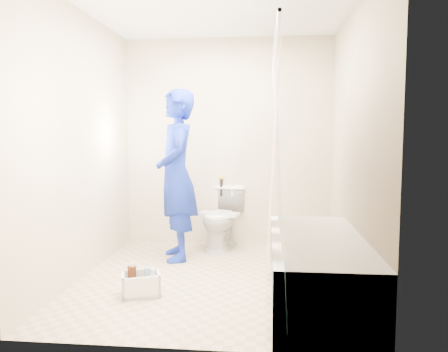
# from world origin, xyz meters

# --- Properties ---
(floor) EXTENTS (2.60, 2.60, 0.00)m
(floor) POSITION_xyz_m (0.00, 0.00, 0.00)
(floor) COLOR tan
(floor) RESTS_ON ground
(ceiling) EXTENTS (2.40, 2.60, 0.02)m
(ceiling) POSITION_xyz_m (0.00, 0.00, 2.40)
(ceiling) COLOR white
(ceiling) RESTS_ON wall_back
(wall_back) EXTENTS (2.40, 0.02, 2.40)m
(wall_back) POSITION_xyz_m (0.00, 1.30, 1.20)
(wall_back) COLOR beige
(wall_back) RESTS_ON ground
(wall_front) EXTENTS (2.40, 0.02, 2.40)m
(wall_front) POSITION_xyz_m (0.00, -1.30, 1.20)
(wall_front) COLOR beige
(wall_front) RESTS_ON ground
(wall_left) EXTENTS (0.02, 2.60, 2.40)m
(wall_left) POSITION_xyz_m (-1.20, 0.00, 1.20)
(wall_left) COLOR beige
(wall_left) RESTS_ON ground
(wall_right) EXTENTS (0.02, 2.60, 2.40)m
(wall_right) POSITION_xyz_m (1.20, 0.00, 1.20)
(wall_right) COLOR beige
(wall_right) RESTS_ON ground
(bathtub) EXTENTS (0.70, 1.75, 0.50)m
(bathtub) POSITION_xyz_m (0.85, -0.43, 0.27)
(bathtub) COLOR white
(bathtub) RESTS_ON ground
(curtain_rod) EXTENTS (0.02, 1.90, 0.02)m
(curtain_rod) POSITION_xyz_m (0.52, -0.43, 1.95)
(curtain_rod) COLOR silver
(curtain_rod) RESTS_ON wall_back
(shower_curtain) EXTENTS (0.06, 1.75, 1.80)m
(shower_curtain) POSITION_xyz_m (0.52, -0.43, 1.02)
(shower_curtain) COLOR white
(shower_curtain) RESTS_ON curtain_rod
(toilet) EXTENTS (0.54, 0.76, 0.71)m
(toilet) POSITION_xyz_m (-0.04, 1.08, 0.35)
(toilet) COLOR silver
(toilet) RESTS_ON ground
(tank_lid) EXTENTS (0.46, 0.28, 0.03)m
(tank_lid) POSITION_xyz_m (-0.07, 0.97, 0.41)
(tank_lid) COLOR white
(tank_lid) RESTS_ON toilet
(tank_internals) EXTENTS (0.17, 0.07, 0.23)m
(tank_internals) POSITION_xyz_m (-0.04, 1.27, 0.70)
(tank_internals) COLOR black
(tank_internals) RESTS_ON toilet
(plumber) EXTENTS (0.60, 0.74, 1.76)m
(plumber) POSITION_xyz_m (-0.47, 0.62, 0.88)
(plumber) COLOR navy
(plumber) RESTS_ON ground
(cleaning_caddy) EXTENTS (0.36, 0.32, 0.23)m
(cleaning_caddy) POSITION_xyz_m (-0.53, -0.45, 0.08)
(cleaning_caddy) COLOR silver
(cleaning_caddy) RESTS_ON ground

